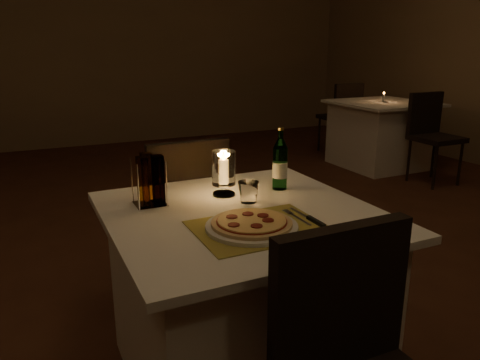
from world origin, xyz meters
name	(u,v)px	position (x,y,z in m)	size (l,w,h in m)	color
floor	(239,342)	(0.00, 0.00, -0.01)	(8.00, 10.00, 0.02)	#4A2517
wall_back	(78,34)	(0.00, 5.01, 1.50)	(8.00, 0.02, 3.00)	#896E4F
main_table	(242,297)	(-0.09, -0.23, 0.37)	(1.00, 1.00, 0.74)	white
chair_far	(184,204)	(-0.09, 0.49, 0.55)	(0.42, 0.42, 0.90)	black
placemat	(259,228)	(-0.11, -0.41, 0.74)	(0.45, 0.34, 0.00)	#A18F38
plate	(252,227)	(-0.14, -0.41, 0.75)	(0.32, 0.32, 0.01)	white
pizza	(252,222)	(-0.14, -0.41, 0.77)	(0.28, 0.28, 0.02)	#D8B77F
fork	(295,216)	(0.05, -0.37, 0.75)	(0.02, 0.18, 0.00)	silver
knife	(312,220)	(0.09, -0.43, 0.75)	(0.02, 0.22, 0.01)	black
tumbler	(248,192)	(-0.02, -0.14, 0.78)	(0.09, 0.09, 0.09)	white
water_bottle	(280,165)	(0.18, -0.03, 0.85)	(0.07, 0.07, 0.27)	#559E57
hurricane_candle	(224,170)	(-0.07, -0.01, 0.85)	(0.10, 0.10, 0.19)	white
cruet_caddy	(150,182)	(-0.39, -0.01, 0.84)	(0.12, 0.12, 0.21)	white
neighbor_table_right	(381,134)	(2.90, 2.36, 0.37)	(1.00, 1.00, 0.74)	white
neighbor_chair_ra	(431,128)	(2.90, 1.64, 0.55)	(0.42, 0.42, 0.90)	black
neighbor_chair_rb	(343,111)	(2.90, 3.07, 0.55)	(0.42, 0.42, 0.90)	black
neighbor_candle_right	(384,97)	(2.90, 2.36, 0.79)	(0.03, 0.03, 0.11)	white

